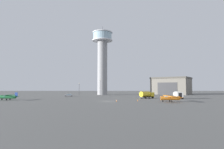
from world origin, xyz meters
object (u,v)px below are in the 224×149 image
object	(u,v)px
control_tower	(102,56)
traffic_cone_near_right	(116,101)
airplane_green	(8,97)
light_post_west	(100,86)
car_silver	(69,95)
truck_fuel_tanker_yellow	(146,95)
airplane_orange	(170,98)
truck_fuel_tanker_white	(178,95)
traffic_cone_near_left	(137,100)
light_post_east	(79,88)

from	to	relation	value
control_tower	traffic_cone_near_right	size ratio (longest dim) A/B	68.35
airplane_green	control_tower	bearing A→B (deg)	-117.16
control_tower	light_post_west	bearing A→B (deg)	-91.55
car_silver	truck_fuel_tanker_yellow	bearing A→B (deg)	142.68
airplane_green	airplane_orange	xyz separation A→B (m)	(57.94, -8.94, 0.06)
control_tower	truck_fuel_tanker_yellow	world-z (taller)	control_tower
truck_fuel_tanker_white	traffic_cone_near_right	size ratio (longest dim) A/B	8.42
truck_fuel_tanker_white	traffic_cone_near_left	xyz separation A→B (m)	(-18.48, -13.04, -1.43)
truck_fuel_tanker_white	light_post_west	xyz separation A→B (m)	(-34.15, 29.46, 3.79)
airplane_green	traffic_cone_near_left	world-z (taller)	airplane_green
truck_fuel_tanker_yellow	light_post_west	bearing A→B (deg)	91.31
truck_fuel_tanker_white	light_post_east	bearing A→B (deg)	-128.94
traffic_cone_near_left	traffic_cone_near_right	bearing A→B (deg)	-162.12
airplane_green	car_silver	distance (m)	32.58
truck_fuel_tanker_yellow	traffic_cone_near_right	xyz separation A→B (m)	(-13.34, -18.01, -1.36)
airplane_green	light_post_west	distance (m)	49.73
control_tower	traffic_cone_near_right	distance (m)	65.35
control_tower	car_silver	size ratio (longest dim) A/B	9.88
airplane_green	traffic_cone_near_right	xyz separation A→B (m)	(40.38, -7.17, -1.01)
control_tower	airplane_orange	size ratio (longest dim) A/B	4.48
airplane_orange	traffic_cone_near_left	xyz separation A→B (m)	(-10.13, 4.16, -1.12)
airplane_green	traffic_cone_near_left	xyz separation A→B (m)	(47.81, -4.78, -1.06)
truck_fuel_tanker_yellow	traffic_cone_near_left	world-z (taller)	truck_fuel_tanker_yellow
control_tower	light_post_west	distance (m)	24.92
traffic_cone_near_left	traffic_cone_near_right	distance (m)	7.81
airplane_green	light_post_east	bearing A→B (deg)	-107.93
control_tower	traffic_cone_near_right	bearing A→B (deg)	-82.54
airplane_orange	truck_fuel_tanker_yellow	xyz separation A→B (m)	(-4.22, 19.77, 0.30)
control_tower	light_post_east	distance (m)	26.06
control_tower	car_silver	distance (m)	38.36
traffic_cone_near_left	truck_fuel_tanker_yellow	bearing A→B (deg)	69.27
truck_fuel_tanker_yellow	light_post_east	xyz separation A→B (m)	(-34.92, 34.54, 2.86)
light_post_east	truck_fuel_tanker_white	bearing A→B (deg)	-38.01
airplane_green	truck_fuel_tanker_yellow	xyz separation A→B (m)	(53.72, 10.84, 0.35)
car_silver	traffic_cone_near_right	xyz separation A→B (m)	(23.98, -35.33, -0.42)
airplane_orange	light_post_west	distance (m)	53.48
truck_fuel_tanker_yellow	truck_fuel_tanker_white	bearing A→B (deg)	-48.99
traffic_cone_near_left	light_post_west	bearing A→B (deg)	110.24
car_silver	light_post_west	world-z (taller)	light_post_west
airplane_green	car_silver	bearing A→B (deg)	-115.65
truck_fuel_tanker_white	airplane_orange	bearing A→B (deg)	-26.82
airplane_green	truck_fuel_tanker_white	world-z (taller)	truck_fuel_tanker_white
car_silver	light_post_west	xyz separation A→B (m)	(15.74, 9.57, 4.76)
truck_fuel_tanker_yellow	car_silver	xyz separation A→B (m)	(-37.32, 17.31, -0.95)
control_tower	car_silver	bearing A→B (deg)	-123.41
airplane_orange	truck_fuel_tanker_yellow	distance (m)	20.22
control_tower	truck_fuel_tanker_white	xyz separation A→B (m)	(33.74, -44.36, -23.76)
traffic_cone_near_right	light_post_west	bearing A→B (deg)	100.40
car_silver	light_post_east	world-z (taller)	light_post_east
truck_fuel_tanker_white	traffic_cone_near_left	bearing A→B (deg)	-55.71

